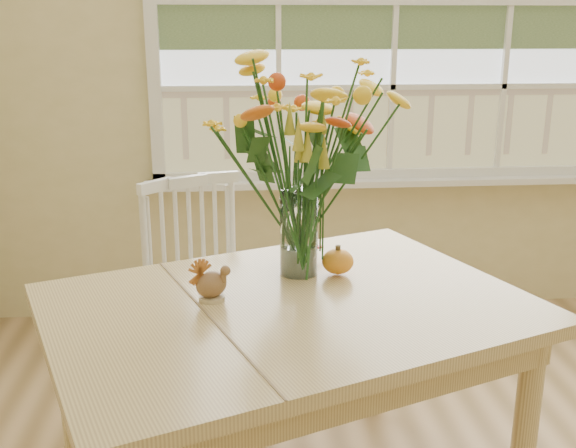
{
  "coord_description": "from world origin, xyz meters",
  "views": [
    {
      "loc": [
        -0.78,
        -1.02,
        1.44
      ],
      "look_at": [
        -0.63,
        0.73,
        0.92
      ],
      "focal_mm": 42.0,
      "sensor_mm": 36.0,
      "label": 1
    }
  ],
  "objects": [
    {
      "name": "wall_back",
      "position": [
        0.0,
        2.25,
        1.35
      ],
      "size": [
        4.0,
        0.02,
        2.7
      ],
      "primitive_type": "cube",
      "color": "#D5C788",
      "rests_on": "floor"
    },
    {
      "name": "window",
      "position": [
        0.0,
        2.21,
        1.53
      ],
      "size": [
        2.42,
        0.12,
        1.74
      ],
      "color": "silver",
      "rests_on": "wall_back"
    },
    {
      "name": "dining_table",
      "position": [
        -0.63,
        0.71,
        0.6
      ],
      "size": [
        1.55,
        1.34,
        0.7
      ],
      "rotation": [
        0.0,
        0.0,
        0.37
      ],
      "color": "tan",
      "rests_on": "floor"
    },
    {
      "name": "windsor_chair",
      "position": [
        -0.9,
        1.38,
        0.49
      ],
      "size": [
        0.54,
        0.53,
        0.87
      ],
      "rotation": [
        0.0,
        0.0,
        0.51
      ],
      "color": "white",
      "rests_on": "floor"
    },
    {
      "name": "flower_vase",
      "position": [
        -0.58,
        0.93,
        1.09
      ],
      "size": [
        0.55,
        0.55,
        0.65
      ],
      "color": "white",
      "rests_on": "dining_table"
    },
    {
      "name": "pumpkin",
      "position": [
        -0.46,
        0.91,
        0.73
      ],
      "size": [
        0.1,
        0.1,
        0.08
      ],
      "primitive_type": "ellipsoid",
      "color": "orange",
      "rests_on": "dining_table"
    },
    {
      "name": "turkey_figurine",
      "position": [
        -0.85,
        0.74,
        0.74
      ],
      "size": [
        0.11,
        0.1,
        0.11
      ],
      "rotation": [
        0.0,
        0.0,
        0.54
      ],
      "color": "#CCB78C",
      "rests_on": "dining_table"
    },
    {
      "name": "dark_gourd",
      "position": [
        -0.57,
        1.04,
        0.73
      ],
      "size": [
        0.13,
        0.13,
        0.07
      ],
      "color": "#38160F",
      "rests_on": "dining_table"
    }
  ]
}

